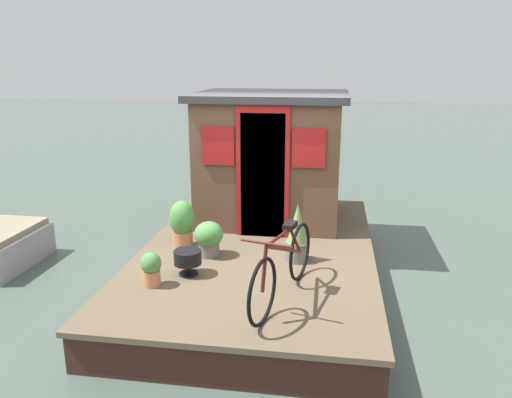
# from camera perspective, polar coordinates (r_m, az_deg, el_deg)

# --- Properties ---
(ground_plane) EXTENTS (60.00, 60.00, 0.00)m
(ground_plane) POSITION_cam_1_polar(r_m,az_deg,el_deg) (6.74, 0.26, -9.14)
(ground_plane) COLOR #47564C
(houseboat_deck) EXTENTS (4.81, 2.97, 0.47)m
(houseboat_deck) POSITION_cam_1_polar(r_m,az_deg,el_deg) (6.64, 0.27, -7.30)
(houseboat_deck) COLOR brown
(houseboat_deck) RESTS_ON ground_plane
(houseboat_cabin) EXTENTS (1.98, 2.23, 1.91)m
(houseboat_cabin) POSITION_cam_1_polar(r_m,az_deg,el_deg) (7.53, 1.74, 4.98)
(houseboat_cabin) COLOR brown
(houseboat_cabin) RESTS_ON houseboat_deck
(bicycle) EXTENTS (1.68, 0.59, 0.78)m
(bicycle) POSITION_cam_1_polar(r_m,az_deg,el_deg) (5.03, 3.13, -7.72)
(bicycle) COLOR black
(bicycle) RESTS_ON houseboat_deck
(potted_plant_basil) EXTENTS (0.28, 0.28, 0.71)m
(potted_plant_basil) POSITION_cam_1_polar(r_m,az_deg,el_deg) (6.00, 4.78, -4.05)
(potted_plant_basil) COLOR slate
(potted_plant_basil) RESTS_ON houseboat_deck
(potted_plant_rosemary) EXTENTS (0.33, 0.33, 0.62)m
(potted_plant_rosemary) POSITION_cam_1_polar(r_m,az_deg,el_deg) (6.52, -8.49, -2.74)
(potted_plant_rosemary) COLOR #C6754C
(potted_plant_rosemary) RESTS_ON houseboat_deck
(potted_plant_thyme) EXTENTS (0.22, 0.22, 0.38)m
(potted_plant_thyme) POSITION_cam_1_polar(r_m,az_deg,el_deg) (5.50, -11.96, -7.81)
(potted_plant_thyme) COLOR #C6754C
(potted_plant_thyme) RESTS_ON houseboat_deck
(potted_plant_lavender) EXTENTS (0.36, 0.36, 0.44)m
(potted_plant_lavender) POSITION_cam_1_polar(r_m,az_deg,el_deg) (6.19, -5.46, -4.43)
(potted_plant_lavender) COLOR slate
(potted_plant_lavender) RESTS_ON houseboat_deck
(charcoal_grill) EXTENTS (0.32, 0.32, 0.29)m
(charcoal_grill) POSITION_cam_1_polar(r_m,az_deg,el_deg) (5.70, -7.87, -6.77)
(charcoal_grill) COLOR black
(charcoal_grill) RESTS_ON houseboat_deck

